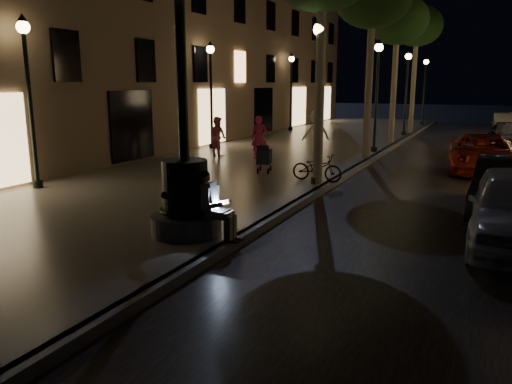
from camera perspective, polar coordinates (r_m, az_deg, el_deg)
The scene contains 25 objects.
ground at distance 21.77m, azimuth 13.48°, elevation 3.64°, with size 120.00×120.00×0.00m, color black.
cobble_lane at distance 21.37m, azimuth 21.37°, elevation 3.00°, with size 6.00×45.00×0.02m, color black.
promenade at distance 22.90m, azimuth 3.64°, elevation 4.62°, with size 8.00×45.00×0.20m, color slate.
curb_strip at distance 21.76m, azimuth 13.49°, elevation 3.90°, with size 0.25×45.00×0.20m, color #59595B.
building_left at distance 29.46m, azimuth -9.39°, elevation 20.64°, with size 8.00×36.00×15.00m, color #846952.
fountain_lamppost at distance 9.91m, azimuth -8.11°, elevation 0.86°, with size 1.40×1.40×5.21m.
seated_man_laptop at distance 9.66m, azimuth -5.02°, elevation -1.22°, with size 0.96×0.33×1.33m.
tree_third at distance 26.68m, azimuth 15.88°, elevation 18.29°, with size 3.00×3.00×7.20m.
tree_far at distance 32.59m, azimuth 17.94°, elevation 17.52°, with size 3.00×3.00×7.50m.
lamp_curb_a at distance 14.85m, azimuth 7.13°, elevation 12.53°, with size 0.36×0.36×4.81m.
lamp_curb_b at distance 22.58m, azimuth 13.68°, elevation 12.18°, with size 0.36×0.36×4.81m.
lamp_curb_c at distance 30.46m, azimuth 16.86°, elevation 11.95°, with size 0.36×0.36×4.81m.
lamp_curb_d at distance 38.38m, azimuth 18.73°, elevation 11.80°, with size 0.36×0.36×4.81m.
lamp_left_a at distance 15.51m, azimuth -24.60°, elevation 11.52°, with size 0.36×0.36×4.81m.
lamp_left_b at distance 23.29m, azimuth -5.17°, elevation 12.46°, with size 0.36×0.36×4.81m.
lamp_left_c at distance 32.32m, azimuth 4.04°, elevation 12.43°, with size 0.36×0.36×4.81m.
stroller at distance 16.83m, azimuth 0.95°, elevation 4.03°, with size 0.63×1.05×1.06m.
car_second at distance 13.40m, azimuth 26.91°, elevation 0.44°, with size 1.50×4.31×1.42m, color black.
car_third at distance 19.82m, azimuth 24.48°, elevation 4.02°, with size 2.24×4.86×1.35m, color maroon.
car_rear at distance 28.22m, azimuth 26.89°, elevation 5.82°, with size 1.71×4.21×1.22m, color #2A292E.
car_fifth at distance 31.00m, azimuth 26.95°, elevation 6.58°, with size 1.63×4.66×1.54m, color #9D9E99.
pedestrian_red at distance 19.91m, azimuth 0.36°, elevation 6.26°, with size 0.62×0.41×1.71m, color #C72754.
pedestrian_pink at distance 20.69m, azimuth -4.41°, elevation 6.34°, with size 0.79×0.62×1.63m, color pink.
pedestrian_white at distance 21.34m, azimuth 6.86°, elevation 6.76°, with size 1.19×0.69×1.85m, color silver.
bicycle at distance 15.46m, azimuth 6.98°, elevation 2.77°, with size 0.56×1.59×0.84m, color black.
Camera 1 is at (4.38, -6.09, 3.16)m, focal length 35.00 mm.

